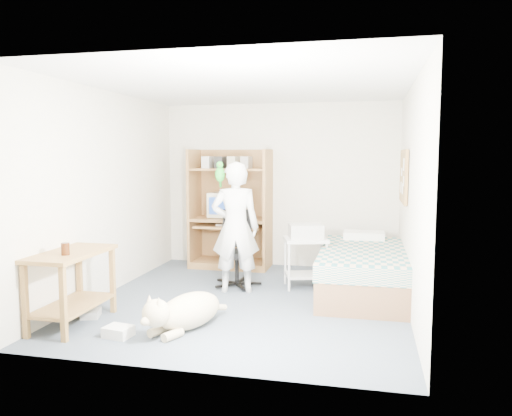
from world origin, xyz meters
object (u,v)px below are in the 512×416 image
(bed, at_px, (363,271))
(side_desk, at_px, (72,277))
(computer_hutch, at_px, (231,214))
(office_chair, at_px, (237,259))
(person, at_px, (235,227))
(dog, at_px, (185,311))
(printer_cart, at_px, (305,255))

(bed, bearing_deg, side_desk, -147.50)
(computer_hutch, relative_size, office_chair, 1.83)
(person, bearing_deg, computer_hutch, -85.23)
(bed, height_order, side_desk, side_desk)
(side_desk, height_order, dog, side_desk)
(office_chair, distance_m, printer_cart, 0.90)
(bed, relative_size, person, 1.24)
(side_desk, xyz_separation_m, printer_cart, (2.12, 1.96, -0.06))
(side_desk, relative_size, office_chair, 1.02)
(computer_hutch, height_order, printer_cart, computer_hutch)
(printer_cart, bearing_deg, bed, -27.65)
(office_chair, relative_size, printer_cart, 1.51)
(dog, relative_size, printer_cart, 1.66)
(computer_hutch, relative_size, dog, 1.67)
(computer_hutch, distance_m, dog, 2.92)
(bed, relative_size, dog, 1.88)
(bed, distance_m, dog, 2.41)
(person, bearing_deg, side_desk, 37.62)
(person, bearing_deg, dog, 72.32)
(side_desk, bearing_deg, printer_cart, 42.74)
(computer_hutch, relative_size, side_desk, 1.80)
(bed, relative_size, side_desk, 2.02)
(computer_hutch, xyz_separation_m, office_chair, (0.38, -1.08, -0.47))
(computer_hutch, xyz_separation_m, bed, (2.00, -1.12, -0.53))
(bed, height_order, printer_cart, bed)
(computer_hutch, distance_m, bed, 2.35)
(dog, bearing_deg, side_desk, -150.32)
(side_desk, relative_size, dog, 0.93)
(computer_hutch, xyz_separation_m, person, (0.44, -1.38, -0.00))
(dog, bearing_deg, computer_hutch, 121.01)
(office_chair, height_order, person, person)
(computer_hutch, xyz_separation_m, dog, (0.31, -2.84, -0.63))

